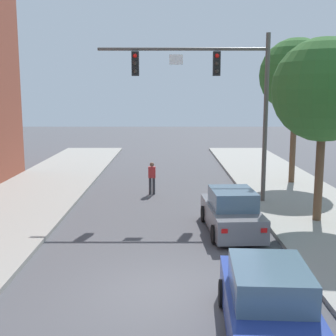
# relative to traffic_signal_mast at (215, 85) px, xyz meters

# --- Properties ---
(ground_plane) EXTENTS (120.00, 120.00, 0.00)m
(ground_plane) POSITION_rel_traffic_signal_mast_xyz_m (-2.42, -9.34, -5.39)
(ground_plane) COLOR #4C4C51
(traffic_signal_mast) EXTENTS (7.56, 0.38, 7.50)m
(traffic_signal_mast) POSITION_rel_traffic_signal_mast_xyz_m (0.00, 0.00, 0.00)
(traffic_signal_mast) COLOR #514C47
(traffic_signal_mast) RESTS_ON sidewalk_right
(car_lead_grey) EXTENTS (2.02, 4.32, 1.60)m
(car_lead_grey) POSITION_rel_traffic_signal_mast_xyz_m (0.12, -4.26, -4.67)
(car_lead_grey) COLOR slate
(car_lead_grey) RESTS_ON ground
(car_following_blue) EXTENTS (2.02, 4.33, 1.60)m
(car_following_blue) POSITION_rel_traffic_signal_mast_xyz_m (-0.15, -11.47, -4.67)
(car_following_blue) COLOR navy
(car_following_blue) RESTS_ON ground
(pedestrian_crossing_road) EXTENTS (0.36, 0.22, 1.64)m
(pedestrian_crossing_road) POSITION_rel_traffic_signal_mast_xyz_m (-3.01, 1.95, -4.48)
(pedestrian_crossing_road) COLOR #333338
(pedestrian_crossing_road) RESTS_ON ground
(street_tree_second) EXTENTS (3.88, 3.88, 6.95)m
(street_tree_second) POSITION_rel_traffic_signal_mast_xyz_m (3.61, -3.22, -0.25)
(street_tree_second) COLOR brown
(street_tree_second) RESTS_ON sidewalk_right
(street_tree_third) EXTENTS (3.95, 3.95, 7.86)m
(street_tree_third) POSITION_rel_traffic_signal_mast_xyz_m (4.72, 4.43, 0.62)
(street_tree_third) COLOR brown
(street_tree_third) RESTS_ON sidewalk_right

